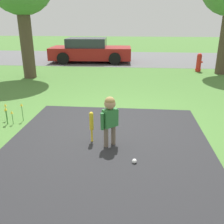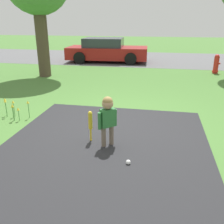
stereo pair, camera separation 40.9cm
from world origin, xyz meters
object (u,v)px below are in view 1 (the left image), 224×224
at_px(fire_hydrant, 199,63).
at_px(child, 110,115).
at_px(baseball_bat, 91,123).
at_px(sports_ball, 134,161).
at_px(parked_car, 90,51).

bearing_deg(fire_hydrant, child, -113.42).
relative_size(baseball_bat, fire_hydrant, 0.74).
relative_size(sports_ball, fire_hydrant, 0.09).
bearing_deg(child, parked_car, 60.32).
height_order(child, sports_ball, child).
relative_size(fire_hydrant, parked_car, 0.18).
distance_m(child, fire_hydrant, 7.63).
relative_size(child, fire_hydrant, 1.16).
distance_m(sports_ball, fire_hydrant, 7.98).
bearing_deg(baseball_bat, sports_ball, -40.36).
distance_m(child, parked_car, 9.38).
bearing_deg(baseball_bat, fire_hydrant, 63.97).
distance_m(baseball_bat, parked_car, 9.21).
distance_m(fire_hydrant, parked_car, 5.48).
relative_size(baseball_bat, sports_ball, 7.89).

